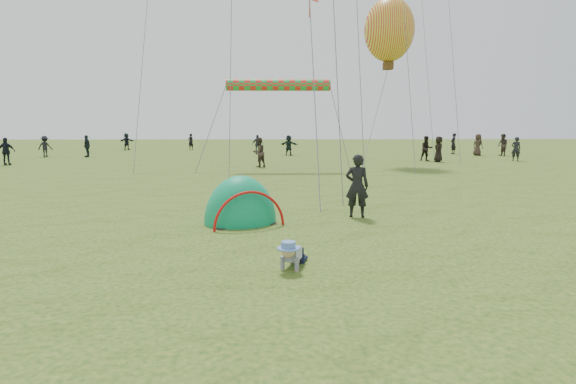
{
  "coord_description": "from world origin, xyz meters",
  "views": [
    {
      "loc": [
        -1.3,
        -8.28,
        2.54
      ],
      "look_at": [
        -1.03,
        1.94,
        1.0
      ],
      "focal_mm": 28.0,
      "sensor_mm": 36.0,
      "label": 1
    }
  ],
  "objects_px": {
    "popup_tent": "(241,222)",
    "standing_adult": "(357,186)",
    "balloon_kite": "(389,34)",
    "crawling_toddler": "(292,253)"
  },
  "relations": [
    {
      "from": "popup_tent",
      "to": "standing_adult",
      "type": "relative_size",
      "value": 1.42
    },
    {
      "from": "popup_tent",
      "to": "balloon_kite",
      "type": "bearing_deg",
      "value": 42.01
    },
    {
      "from": "standing_adult",
      "to": "balloon_kite",
      "type": "xyz_separation_m",
      "value": [
        4.81,
        16.58,
        7.22
      ]
    },
    {
      "from": "popup_tent",
      "to": "standing_adult",
      "type": "bearing_deg",
      "value": -12.16
    },
    {
      "from": "popup_tent",
      "to": "balloon_kite",
      "type": "relative_size",
      "value": 0.57
    },
    {
      "from": "popup_tent",
      "to": "balloon_kite",
      "type": "height_order",
      "value": "balloon_kite"
    },
    {
      "from": "popup_tent",
      "to": "crawling_toddler",
      "type": "bearing_deg",
      "value": -95.55
    },
    {
      "from": "popup_tent",
      "to": "standing_adult",
      "type": "distance_m",
      "value": 3.33
    },
    {
      "from": "crawling_toddler",
      "to": "popup_tent",
      "type": "relative_size",
      "value": 0.29
    },
    {
      "from": "standing_adult",
      "to": "balloon_kite",
      "type": "height_order",
      "value": "balloon_kite"
    }
  ]
}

